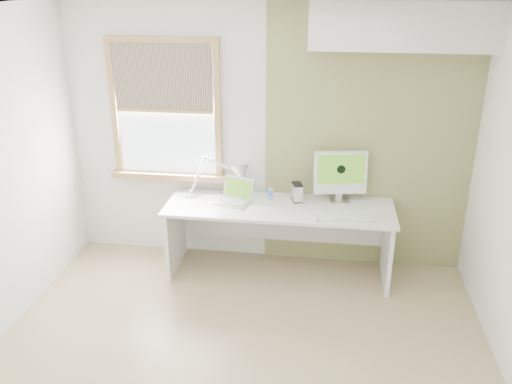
% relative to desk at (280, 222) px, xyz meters
% --- Properties ---
extents(room, '(4.04, 3.54, 2.64)m').
position_rel_desk_xyz_m(room, '(-0.18, -1.44, 0.77)').
color(room, tan).
rests_on(room, ground).
extents(accent_wall, '(2.00, 0.02, 2.60)m').
position_rel_desk_xyz_m(accent_wall, '(0.82, 0.30, 0.77)').
color(accent_wall, '#8B8254').
rests_on(accent_wall, room).
extents(soffit, '(1.60, 0.40, 0.42)m').
position_rel_desk_xyz_m(soffit, '(1.02, 0.13, 1.87)').
color(soffit, white).
rests_on(soffit, room).
extents(window, '(1.20, 0.14, 1.42)m').
position_rel_desk_xyz_m(window, '(-1.18, 0.27, 1.01)').
color(window, '#A27A42').
rests_on(window, room).
extents(desk, '(2.20, 0.70, 0.73)m').
position_rel_desk_xyz_m(desk, '(0.00, 0.00, 0.00)').
color(desk, white).
rests_on(desk, room).
extents(desk_lamp, '(0.74, 0.30, 0.42)m').
position_rel_desk_xyz_m(desk_lamp, '(-0.50, 0.12, 0.41)').
color(desk_lamp, silver).
rests_on(desk_lamp, desk).
extents(laptop, '(0.39, 0.35, 0.23)m').
position_rel_desk_xyz_m(laptop, '(-0.44, -0.00, 0.25)').
color(laptop, silver).
rests_on(laptop, desk).
extents(phone_dock, '(0.08, 0.08, 0.13)m').
position_rel_desk_xyz_m(phone_dock, '(-0.10, 0.07, 0.23)').
color(phone_dock, silver).
rests_on(phone_dock, desk).
extents(external_drive, '(0.12, 0.16, 0.18)m').
position_rel_desk_xyz_m(external_drive, '(0.16, 0.09, 0.29)').
color(external_drive, silver).
rests_on(external_drive, desk).
extents(imac, '(0.52, 0.21, 0.50)m').
position_rel_desk_xyz_m(imac, '(0.57, 0.16, 0.48)').
color(imac, silver).
rests_on(imac, desk).
extents(keyboard, '(0.46, 0.18, 0.02)m').
position_rel_desk_xyz_m(keyboard, '(0.66, -0.27, 0.20)').
color(keyboard, white).
rests_on(keyboard, desk).
extents(mouse, '(0.07, 0.10, 0.03)m').
position_rel_desk_xyz_m(mouse, '(0.36, -0.32, 0.21)').
color(mouse, white).
rests_on(mouse, desk).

